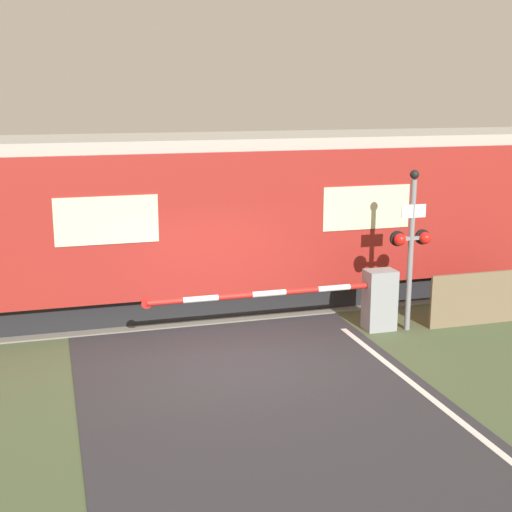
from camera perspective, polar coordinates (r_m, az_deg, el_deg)
The scene contains 6 objects.
ground_plane at distance 12.82m, azimuth -1.79°, elevation -8.36°, with size 80.00×80.00×0.00m, color #475638.
track_bed at distance 16.19m, azimuth -5.06°, elevation -3.70°, with size 36.00×3.20×0.13m.
train at distance 16.76m, azimuth 6.58°, elevation 3.49°, with size 19.74×3.08×3.74m.
crossing_barrier at distance 14.30m, azimuth 8.62°, elevation -3.41°, with size 5.04×0.44×1.22m.
signal_post at distance 14.25m, azimuth 12.33°, elevation 1.20°, with size 0.85×0.26×3.21m.
roadside_fence at distance 15.51m, azimuth 18.80°, elevation -3.10°, with size 3.11×0.06×1.10m.
Camera 1 is at (-2.98, -11.56, 4.69)m, focal length 50.00 mm.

